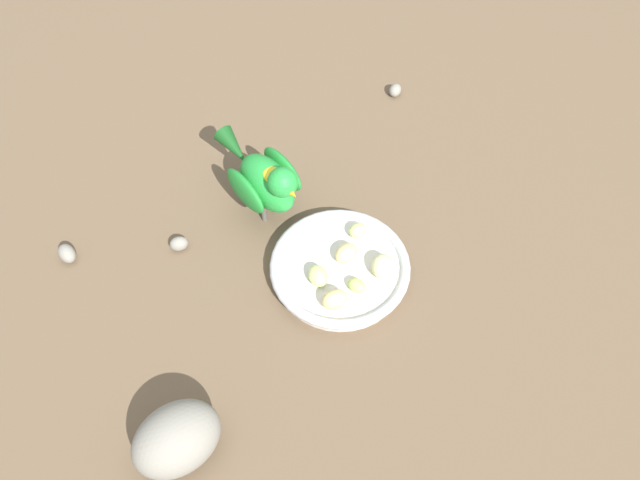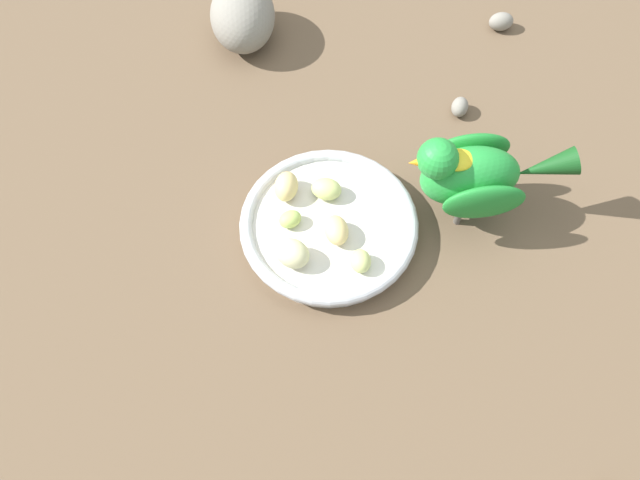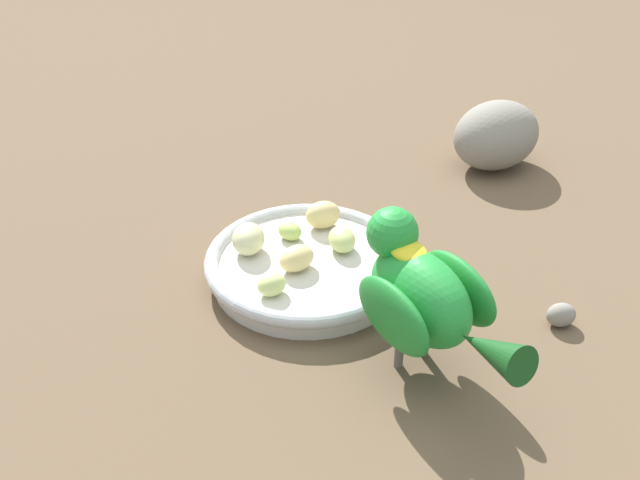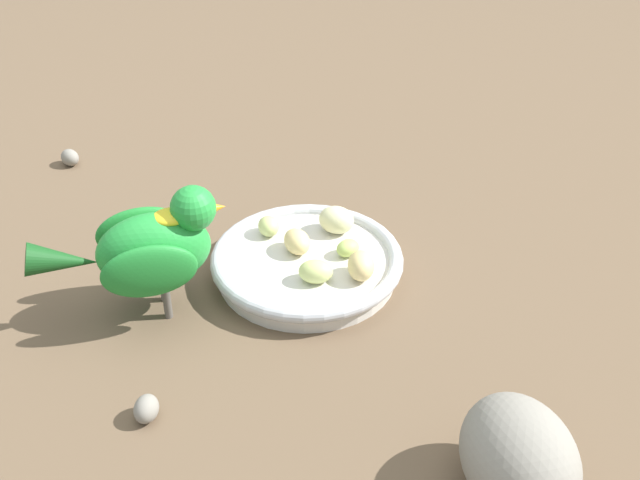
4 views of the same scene
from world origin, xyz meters
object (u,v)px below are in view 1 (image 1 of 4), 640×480
apple_piece_4 (334,299)px  rock_large (177,439)px  pebble_0 (67,254)px  feeding_bowl (340,269)px  pebble_2 (179,244)px  apple_piece_5 (358,230)px  apple_piece_1 (318,276)px  pebble_1 (395,90)px  apple_piece_0 (343,253)px  apple_piece_3 (383,267)px  parrot (266,179)px  apple_piece_2 (357,285)px

apple_piece_4 → rock_large: bearing=-133.1°
pebble_0 → rock_large: bearing=-53.4°
feeding_bowl → pebble_2: feeding_bowl is taller
apple_piece_5 → rock_large: size_ratio=0.25×
apple_piece_1 → feeding_bowl: bearing=37.5°
pebble_1 → apple_piece_1: bearing=-107.3°
apple_piece_0 → apple_piece_5: (0.02, 0.04, -0.00)m
apple_piece_0 → apple_piece_1: apple_piece_0 is taller
feeding_bowl → pebble_0: size_ratio=6.10×
apple_piece_3 → apple_piece_4: bearing=-140.8°
apple_piece_1 → apple_piece_3: (0.08, 0.01, 0.00)m
apple_piece_5 → parrot: size_ratio=0.17×
rock_large → pebble_2: (-0.04, 0.28, -0.03)m
pebble_0 → pebble_2: pebble_0 is taller
apple_piece_3 → parrot: (-0.16, 0.11, 0.04)m
apple_piece_3 → parrot: 0.20m
apple_piece_3 → apple_piece_2: bearing=-142.1°
pebble_1 → apple_piece_0: bearing=-104.0°
apple_piece_4 → pebble_2: 0.24m
rock_large → apple_piece_5: bearing=55.6°
feeding_bowl → apple_piece_1: apple_piece_1 is taller
apple_piece_3 → pebble_2: 0.28m
feeding_bowl → apple_piece_5: (0.02, 0.05, 0.02)m
apple_piece_1 → apple_piece_5: bearing=55.2°
apple_piece_4 → apple_piece_5: size_ratio=1.33×
apple_piece_1 → parrot: parrot is taller
apple_piece_3 → rock_large: (-0.24, -0.24, 0.00)m
feeding_bowl → parrot: size_ratio=1.23×
feeding_bowl → pebble_0: feeding_bowl is taller
apple_piece_4 → pebble_0: size_ratio=1.10×
feeding_bowl → apple_piece_1: 0.04m
apple_piece_5 → pebble_1: 0.31m
apple_piece_3 → pebble_0: bearing=176.7°
apple_piece_0 → pebble_2: size_ratio=1.33×
apple_piece_0 → apple_piece_1: bearing=-131.6°
parrot → pebble_1: (0.19, 0.25, -0.06)m
apple_piece_1 → pebble_2: size_ratio=1.27×
apple_piece_4 → rock_large: 0.25m
apple_piece_0 → pebble_2: apple_piece_0 is taller
apple_piece_1 → apple_piece_5: 0.09m
apple_piece_5 → pebble_2: bearing=-176.6°
apple_piece_1 → apple_piece_2: apple_piece_1 is taller
feeding_bowl → pebble_2: 0.23m
pebble_0 → pebble_1: pebble_0 is taller
apple_piece_3 → pebble_1: 0.37m
rock_large → parrot: bearing=77.7°
apple_piece_2 → parrot: 0.19m
pebble_0 → pebble_2: 0.15m
apple_piece_2 → pebble_2: apple_piece_2 is taller
rock_large → apple_piece_4: bearing=46.9°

